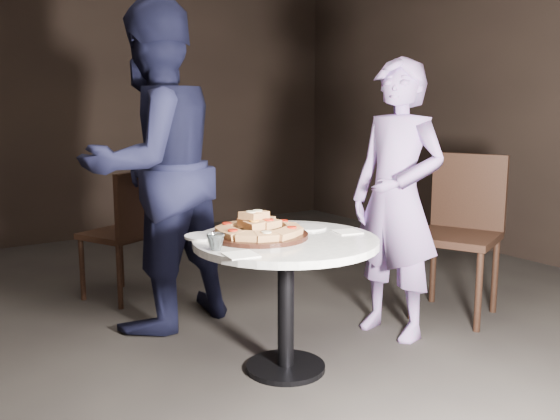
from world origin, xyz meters
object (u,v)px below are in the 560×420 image
object	(u,v)px
serving_board	(259,235)
chair_far	(128,226)
focaccia_pile	(259,226)
table	(286,263)
diner_navy	(154,168)
chair_right	(462,223)
diner_teal	(397,200)
water_glass	(216,242)

from	to	relation	value
serving_board	chair_far	bearing A→B (deg)	94.87
focaccia_pile	chair_far	world-z (taller)	chair_far
table	serving_board	world-z (taller)	serving_board
diner_navy	table	bearing A→B (deg)	89.37
chair_right	diner_teal	xyz separation A→B (m)	(-0.61, -0.04, 0.20)
water_glass	chair_far	size ratio (longest dim) A/B	0.09
table	water_glass	distance (m)	0.43
table	serving_board	xyz separation A→B (m)	(-0.10, 0.08, 0.14)
serving_board	diner_teal	xyz separation A→B (m)	(0.90, -0.02, 0.10)
serving_board	chair_far	xyz separation A→B (m)	(-0.12, 1.42, -0.18)
chair_right	water_glass	bearing A→B (deg)	-109.90
water_glass	chair_far	xyz separation A→B (m)	(0.17, 1.52, -0.20)
chair_right	diner_navy	size ratio (longest dim) A/B	0.53
water_glass	diner_teal	distance (m)	1.20
serving_board	chair_right	distance (m)	1.51
table	serving_board	bearing A→B (deg)	139.51
focaccia_pile	serving_board	bearing A→B (deg)	-70.85
table	diner_navy	distance (m)	1.07
focaccia_pile	diner_teal	distance (m)	0.90
focaccia_pile	diner_teal	bearing A→B (deg)	-1.67
serving_board	focaccia_pile	xyz separation A→B (m)	(-0.00, 0.00, 0.04)
focaccia_pile	water_glass	bearing A→B (deg)	-159.91
chair_right	diner_teal	size ratio (longest dim) A/B	0.64
serving_board	diner_teal	world-z (taller)	diner_teal
serving_board	diner_teal	bearing A→B (deg)	-1.48
focaccia_pile	water_glass	xyz separation A→B (m)	(-0.29, -0.11, -0.02)
focaccia_pile	chair_right	world-z (taller)	chair_right
chair_far	chair_right	size ratio (longest dim) A/B	0.88
serving_board	chair_far	distance (m)	1.43
diner_navy	diner_teal	size ratio (longest dim) A/B	1.21
focaccia_pile	chair_right	size ratio (longest dim) A/B	0.43
serving_board	chair_right	world-z (taller)	chair_right
table	diner_teal	world-z (taller)	diner_teal
focaccia_pile	diner_teal	size ratio (longest dim) A/B	0.27
chair_right	focaccia_pile	bearing A→B (deg)	-113.21
chair_far	diner_teal	bearing A→B (deg)	101.61
chair_far	focaccia_pile	bearing A→B (deg)	71.26
table	diner_navy	world-z (taller)	diner_navy
focaccia_pile	chair_right	bearing A→B (deg)	0.59
serving_board	focaccia_pile	size ratio (longest dim) A/B	1.12
water_glass	chair_right	bearing A→B (deg)	3.90
serving_board	chair_far	world-z (taller)	chair_far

